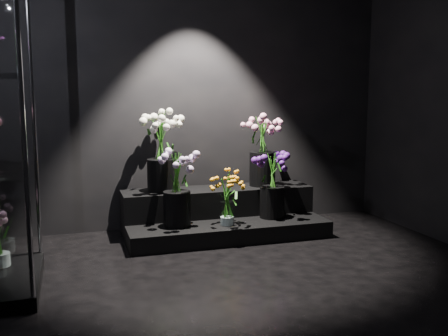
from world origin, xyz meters
name	(u,v)px	position (x,y,z in m)	size (l,w,h in m)	color
floor	(267,300)	(0.00, 0.00, 0.00)	(4.00, 4.00, 0.00)	black
wall_back	(192,86)	(0.00, 2.00, 1.40)	(4.00, 4.00, 0.00)	black
display_riser	(221,215)	(0.19, 1.63, 0.17)	(1.85, 0.82, 0.41)	black
bouquet_orange_bells	(227,197)	(0.14, 1.31, 0.41)	(0.32, 0.32, 0.49)	white
bouquet_lilac	(177,184)	(-0.29, 1.41, 0.53)	(0.46, 0.46, 0.65)	black
bouquet_purple	(272,181)	(0.64, 1.45, 0.50)	(0.36, 0.36, 0.61)	black
bouquet_cream_roses	(161,146)	(-0.37, 1.76, 0.84)	(0.50, 0.50, 0.74)	black
bouquet_pink_roses	(263,147)	(0.65, 1.74, 0.81)	(0.43, 0.43, 0.69)	black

